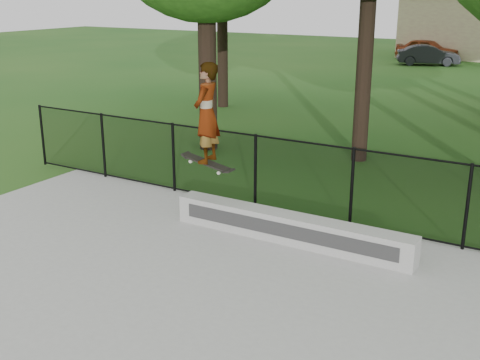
% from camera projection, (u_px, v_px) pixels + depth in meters
% --- Properties ---
extents(grind_ledge, '(4.38, 0.40, 0.49)m').
position_uv_depth(grind_ledge, '(290.00, 228.00, 10.34)').
color(grind_ledge, '#AFAFAA').
rests_on(grind_ledge, concrete_slab).
extents(car_a, '(3.88, 1.86, 1.29)m').
position_uv_depth(car_a, '(427.00, 50.00, 37.28)').
color(car_a, '#903A1A').
rests_on(car_a, ground).
extents(car_b, '(3.40, 2.26, 1.15)m').
position_uv_depth(car_b, '(428.00, 55.00, 34.78)').
color(car_b, black).
rests_on(car_b, ground).
extents(skater_airborne, '(0.83, 0.70, 1.92)m').
position_uv_depth(skater_airborne, '(207.00, 115.00, 10.45)').
color(skater_airborne, black).
rests_on(skater_airborne, ground).
extents(chainlink_fence, '(16.06, 0.06, 1.50)m').
position_uv_depth(chainlink_fence, '(352.00, 187.00, 10.85)').
color(chainlink_fence, black).
rests_on(chainlink_fence, concrete_slab).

